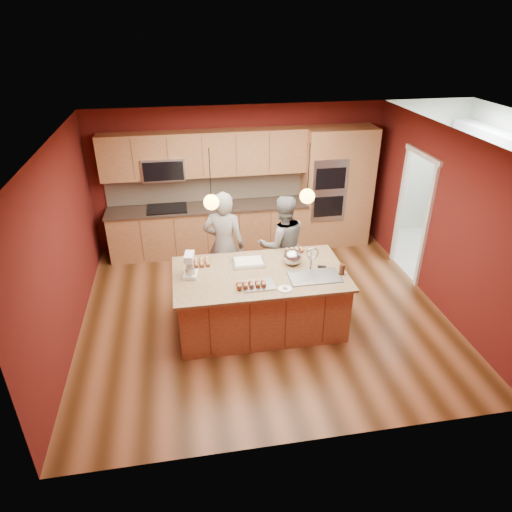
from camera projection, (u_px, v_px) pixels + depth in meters
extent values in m
plane|color=#44250F|center=(263.00, 311.00, 7.16)|extent=(5.50, 5.50, 0.00)
plane|color=white|center=(265.00, 139.00, 5.88)|extent=(5.50, 5.50, 0.00)
plane|color=#531411|center=(240.00, 178.00, 8.69)|extent=(5.50, 0.00, 5.50)
plane|color=#531411|center=(312.00, 344.00, 4.35)|extent=(5.50, 0.00, 5.50)
plane|color=#531411|center=(62.00, 248.00, 6.11)|extent=(0.00, 5.00, 5.00)
plane|color=#531411|center=(441.00, 220.00, 6.93)|extent=(0.00, 5.00, 5.00)
cube|color=brown|center=(209.00, 230.00, 8.76)|extent=(3.70, 0.60, 0.90)
cube|color=#31271F|center=(208.00, 207.00, 8.53)|extent=(3.74, 0.64, 0.04)
cube|color=beige|center=(206.00, 187.00, 8.64)|extent=(3.70, 0.03, 0.56)
cube|color=brown|center=(205.00, 154.00, 8.18)|extent=(3.70, 0.36, 0.80)
cube|color=black|center=(167.00, 209.00, 8.39)|extent=(0.72, 0.52, 0.03)
cube|color=#9FA2A6|center=(163.00, 168.00, 8.15)|extent=(0.76, 0.40, 0.40)
cube|color=brown|center=(324.00, 188.00, 8.76)|extent=(0.80, 0.60, 2.30)
cube|color=#9FA2A6|center=(329.00, 191.00, 8.48)|extent=(0.66, 0.04, 1.20)
cube|color=brown|center=(356.00, 186.00, 8.86)|extent=(0.50, 0.60, 2.30)
plane|color=beige|center=(438.00, 257.00, 8.74)|extent=(2.60, 2.60, 0.00)
plane|color=beige|center=(499.00, 187.00, 8.24)|extent=(0.00, 2.70, 2.70)
cube|color=white|center=(497.00, 155.00, 7.93)|extent=(0.35, 2.40, 0.75)
cylinder|color=black|center=(210.00, 176.00, 5.65)|extent=(0.01, 0.01, 0.70)
sphere|color=gold|center=(211.00, 202.00, 5.81)|extent=(0.20, 0.20, 0.20)
cylinder|color=black|center=(309.00, 171.00, 5.84)|extent=(0.01, 0.01, 0.70)
sphere|color=gold|center=(307.00, 196.00, 6.00)|extent=(0.20, 0.20, 0.20)
cube|color=brown|center=(260.00, 300.00, 6.65)|extent=(2.33, 1.26, 0.86)
cube|color=tan|center=(260.00, 274.00, 6.44)|extent=(2.43, 1.36, 0.04)
cube|color=#9FA2A6|center=(314.00, 282.00, 6.37)|extent=(0.70, 0.41, 0.18)
imported|color=black|center=(224.00, 246.00, 7.18)|extent=(0.75, 0.61, 1.79)
imported|color=gray|center=(282.00, 245.00, 7.35)|extent=(0.84, 0.68, 1.66)
cube|color=white|center=(191.00, 275.00, 6.33)|extent=(0.22, 0.27, 0.05)
cube|color=white|center=(190.00, 262.00, 6.34)|extent=(0.10, 0.09, 0.24)
cube|color=white|center=(189.00, 257.00, 6.21)|extent=(0.16, 0.25, 0.09)
cylinder|color=silver|center=(190.00, 272.00, 6.26)|extent=(0.14, 0.14, 0.13)
cube|color=silver|center=(248.00, 263.00, 6.66)|extent=(0.47, 0.35, 0.03)
cube|color=white|center=(248.00, 261.00, 6.65)|extent=(0.41, 0.29, 0.02)
cube|color=#9FA2A6|center=(259.00, 285.00, 6.12)|extent=(0.43, 0.31, 0.02)
ellipsoid|color=silver|center=(292.00, 257.00, 6.61)|extent=(0.27, 0.27, 0.23)
cylinder|color=white|center=(285.00, 289.00, 6.04)|extent=(0.19, 0.19, 0.01)
cylinder|color=#3E1F13|center=(342.00, 269.00, 6.36)|extent=(0.08, 0.08, 0.15)
cube|color=black|center=(322.00, 267.00, 6.57)|extent=(0.14, 0.10, 0.01)
cube|color=white|center=(481.00, 236.00, 8.26)|extent=(0.83, 0.84, 1.10)
cube|color=white|center=(463.00, 224.00, 8.83)|extent=(0.82, 0.83, 1.03)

